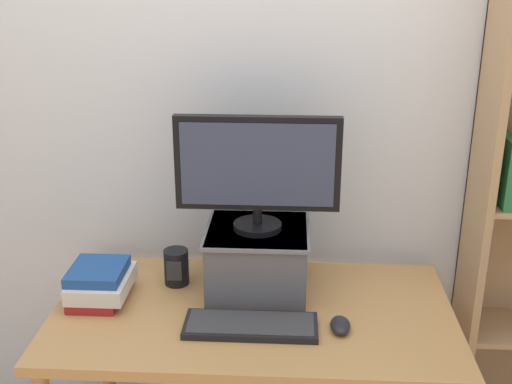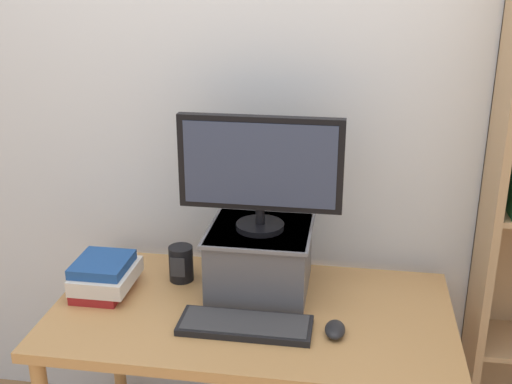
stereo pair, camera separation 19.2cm
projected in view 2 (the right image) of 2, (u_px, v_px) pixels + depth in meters
back_wall at (271, 113)px, 2.39m from camera, size 7.00×0.08×2.60m
desk at (251, 330)px, 2.18m from camera, size 1.34×0.73×0.73m
riser_box at (260, 257)px, 2.25m from camera, size 0.36×0.35×0.23m
computer_monitor at (260, 169)px, 2.14m from camera, size 0.55×0.17×0.40m
keyboard at (247, 325)px, 2.04m from camera, size 0.43×0.16×0.02m
computer_mouse at (335, 330)px, 2.01m from camera, size 0.06×0.10×0.04m
book_stack at (104, 276)px, 2.25m from camera, size 0.20×0.24×0.12m
desk_speaker at (181, 263)px, 2.33m from camera, size 0.09×0.09×0.13m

